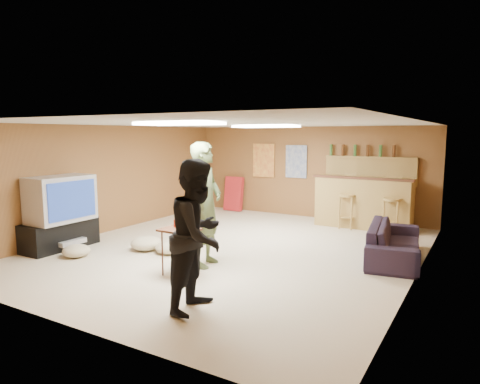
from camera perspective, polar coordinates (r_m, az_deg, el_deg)
The scene contains 32 objects.
ground at distance 7.63m, azimuth -0.76°, elevation -7.64°, with size 7.00×7.00×0.00m, color #C6B597.
ceiling at distance 7.36m, azimuth -0.79°, elevation 9.11°, with size 6.00×7.00×0.02m, color silver.
wall_back at distance 10.55m, azimuth 9.07°, elevation 2.63°, with size 6.00×0.02×2.20m, color brown.
wall_front at distance 4.81m, azimuth -22.87°, elevation -3.98°, with size 6.00×0.02×2.20m, color brown.
wall_left at distance 9.31m, azimuth -16.81°, elevation 1.72°, with size 0.02×7.00×2.20m, color brown.
wall_right at distance 6.42m, azimuth 22.83°, elevation -1.15°, with size 0.02×7.00×2.20m, color brown.
tv_stand at distance 8.29m, azimuth -22.86°, elevation -5.24°, with size 0.55×1.30×0.50m, color black.
dvd_box at distance 8.14m, azimuth -21.89°, elevation -6.14°, with size 0.35×0.50×0.08m, color #B2B2B7.
tv_body at distance 8.12m, azimuth -22.81°, elevation -0.83°, with size 0.60×1.10×0.80m, color #B2B2B7.
tv_screen at distance 7.87m, azimuth -21.44°, elevation -1.01°, with size 0.02×0.95×0.65m, color navy.
bar_counter at distance 9.65m, azimuth 16.14°, elevation -1.35°, with size 2.00×0.60×1.10m, color olive.
bar_lip at distance 9.34m, azimuth 15.89°, elevation 1.77°, with size 2.10×0.12×0.05m, color #452416.
bar_shelf at distance 9.99m, azimuth 16.98°, elevation 4.41°, with size 2.00×0.18×0.05m, color olive.
bar_backing at distance 10.03m, azimuth 16.94°, elevation 2.70°, with size 2.00×0.14×0.60m, color olive.
poster_left at distance 10.99m, azimuth 3.17°, elevation 4.23°, with size 0.60×0.03×0.85m, color #BF3F26.
poster_right at distance 10.61m, azimuth 7.51°, elevation 4.05°, with size 0.55×0.03×0.80m, color #334C99.
folding_chair_stack at distance 11.33m, azimuth -0.84°, elevation -0.23°, with size 0.50×0.14×0.90m, color red.
ceiling_panel_front at distance 6.12m, azimuth -8.14°, elevation 9.02°, with size 1.20×0.60×0.04m, color white.
ceiling_panel_back at distance 8.41m, azimuth 3.47°, elevation 8.73°, with size 1.20×0.60×0.04m, color white.
person_olive at distance 6.56m, azimuth -4.60°, elevation -1.67°, with size 0.70×0.46×1.91m, color #526239.
person_black at distance 4.94m, azimuth -5.58°, elevation -5.75°, with size 0.85×0.66×1.75m, color black.
sofa at distance 7.42m, azimuth 19.89°, elevation -6.26°, with size 1.97×0.77×0.57m, color black.
tray_table at distance 6.27m, azimuth -8.02°, elevation -7.91°, with size 0.52×0.42×0.68m, color #452416.
cup_red_near at distance 6.29m, azimuth -8.50°, elevation -4.17°, with size 0.08×0.08×0.11m, color #B8250C.
cup_red_far at distance 6.08m, azimuth -7.66°, elevation -4.57°, with size 0.08×0.08×0.11m, color #B8250C.
cup_blue at distance 6.17m, azimuth -6.61°, elevation -4.33°, with size 0.08×0.08×0.12m, color navy.
bar_stool_left at distance 9.45m, azimuth 14.15°, elevation -1.33°, with size 0.36×0.36×1.14m, color olive, non-canonical shape.
bar_stool_right at distance 9.15m, azimuth 19.60°, elevation -2.00°, with size 0.35×0.35×1.09m, color olive, non-canonical shape.
cushion_near_tv at distance 7.73m, azimuth -12.41°, elevation -6.70°, with size 0.54×0.54×0.24m, color tan.
cushion_mid at distance 7.45m, azimuth -9.48°, elevation -7.31°, with size 0.46×0.46×0.21m, color tan.
cushion_far at distance 7.65m, azimuth -20.98°, elevation -7.34°, with size 0.45×0.45×0.20m, color tan.
bottle_row at distance 10.01m, azimuth 15.87°, elevation 5.35°, with size 1.48×0.08×0.26m, color #3F7233, non-canonical shape.
Camera 1 is at (3.79, -6.30, 2.03)m, focal length 32.00 mm.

